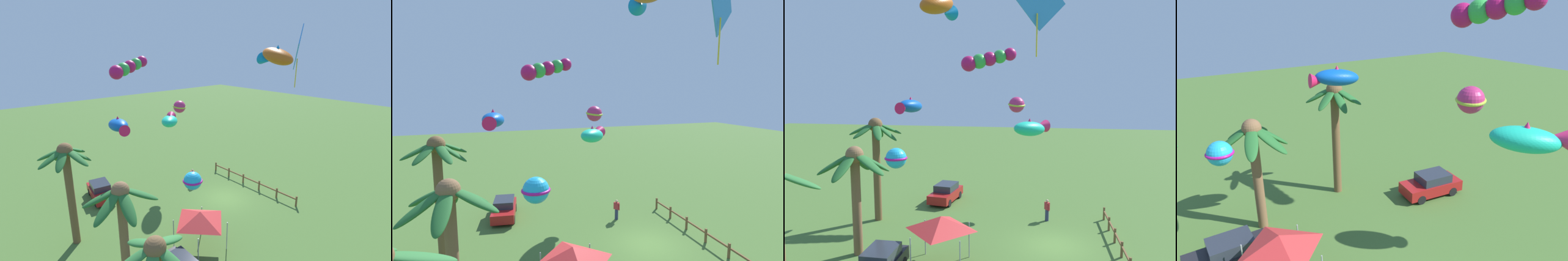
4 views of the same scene
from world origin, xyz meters
TOP-DOWN VIEW (x-y plane):
  - ground_plane at (0.00, 0.00)m, footprint 120.00×120.00m
  - palm_tree_1 at (-2.82, 11.46)m, footprint 4.08×4.23m
  - palm_tree_2 at (2.61, 12.59)m, footprint 3.38×3.64m
  - rail_fence at (-0.02, -3.71)m, footprint 10.15×0.12m
  - parked_car_0 at (7.51, 8.71)m, footprint 4.11×2.26m
  - spectator_0 at (4.23, 0.40)m, footprint 0.48×0.40m
  - festival_tent at (-3.59, 6.25)m, footprint 2.86×2.86m
  - kite_ball_0 at (3.29, 2.64)m, footprint 1.66×1.66m
  - kite_tube_1 at (7.30, 5.23)m, footprint 2.19×4.25m
  - kite_diamond_2 at (-6.74, 1.31)m, footprint 1.40×2.31m
  - kite_fish_3 at (6.19, 1.66)m, footprint 3.42×3.21m
  - kite_fish_4 at (1.00, 9.45)m, footprint 2.75×1.54m
  - kite_fish_5 at (-7.80, 5.13)m, footprint 2.44×1.51m
  - kite_ball_6 at (-5.05, 8.12)m, footprint 1.41×1.41m

SIDE VIEW (x-z plane):
  - ground_plane at x=0.00m, z-range 0.00..0.00m
  - rail_fence at x=-0.02m, z-range 0.10..1.05m
  - parked_car_0 at x=7.51m, z-range 0.00..1.51m
  - spectator_0 at x=4.23m, z-range 0.02..1.61m
  - festival_tent at x=-3.59m, z-range 1.04..3.89m
  - palm_tree_1 at x=-2.82m, z-range 1.55..7.97m
  - palm_tree_2 at x=2.61m, z-range 1.71..9.21m
  - kite_ball_6 at x=-5.05m, z-range 5.75..6.78m
  - kite_fish_3 at x=6.19m, z-range 5.77..7.26m
  - kite_fish_4 at x=1.00m, z-range 7.88..9.02m
  - kite_ball_0 at x=3.29m, z-range 7.93..9.00m
  - kite_tube_1 at x=7.30m, z-range 10.79..12.68m
  - kite_fish_5 at x=-7.80m, z-range 12.43..13.56m
  - kite_diamond_2 at x=-6.74m, z-range 11.53..15.23m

